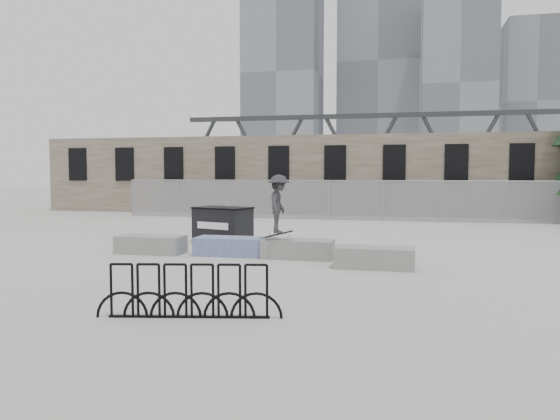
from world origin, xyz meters
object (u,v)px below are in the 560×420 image
object	(u,v)px
planter_offset	(374,257)
bike_rack	(189,292)
planter_center_right	(298,248)
skateboarder	(279,204)
dumpster	(223,225)
planter_far_left	(151,244)
planter_center_left	(230,246)

from	to	relation	value
planter_offset	bike_rack	bearing A→B (deg)	-116.30
planter_center_right	bike_rack	xyz separation A→B (m)	(-0.53, -6.61, 0.15)
planter_center_right	bike_rack	size ratio (longest dim) A/B	0.65
planter_offset	skateboarder	xyz separation A→B (m)	(-2.70, 0.88, 1.25)
dumpster	bike_rack	world-z (taller)	dumpster
planter_center_right	skateboarder	distance (m)	1.36
planter_far_left	skateboarder	world-z (taller)	skateboarder
planter_offset	dumpster	xyz separation A→B (m)	(-5.36, 3.77, 0.34)
bike_rack	skateboarder	world-z (taller)	skateboarder
planter_center_right	planter_offset	distance (m)	2.45
bike_rack	planter_far_left	bearing A→B (deg)	121.16
planter_center_left	skateboarder	xyz separation A→B (m)	(1.53, -0.28, 1.25)
planter_center_right	planter_offset	size ratio (longest dim) A/B	1.00
planter_center_left	bike_rack	world-z (taller)	bike_rack
planter_center_left	bike_rack	xyz separation A→B (m)	(1.50, -6.68, 0.15)
planter_offset	dumpster	bearing A→B (deg)	144.88
planter_center_left	dumpster	size ratio (longest dim) A/B	0.94
planter_center_left	skateboarder	size ratio (longest dim) A/B	1.13
planter_center_left	planter_offset	distance (m)	4.39
planter_far_left	skateboarder	distance (m)	4.17
planter_center_right	dumpster	world-z (taller)	dumpster
planter_center_left	planter_offset	xyz separation A→B (m)	(4.23, -1.16, 0.00)
planter_far_left	dumpster	size ratio (longest dim) A/B	0.94
bike_rack	skateboarder	size ratio (longest dim) A/B	1.74
planter_center_left	skateboarder	distance (m)	1.99
skateboarder	planter_center_right	bearing A→B (deg)	-71.99
planter_center_right	dumpster	xyz separation A→B (m)	(-3.17, 2.69, 0.34)
skateboarder	bike_rack	bearing A→B (deg)	176.30
planter_far_left	skateboarder	size ratio (longest dim) A/B	1.13
dumpster	bike_rack	distance (m)	9.66
planter_far_left	planter_center_left	xyz separation A→B (m)	(2.45, 0.15, 0.00)
planter_far_left	skateboarder	xyz separation A→B (m)	(3.98, -0.13, 1.25)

